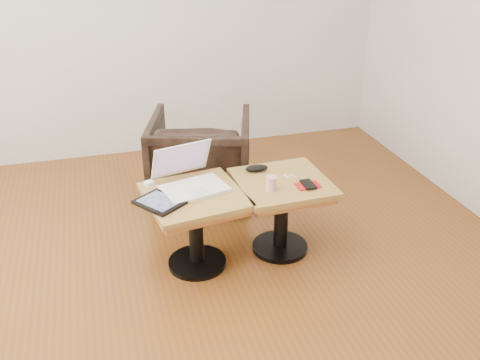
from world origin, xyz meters
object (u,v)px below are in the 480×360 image
object	(u,v)px
striped_cup	(271,183)
side_table_right	(282,198)
side_table_left	(195,212)
armchair	(201,158)
laptop	(190,179)

from	to	relation	value
striped_cup	side_table_right	bearing A→B (deg)	41.39
side_table_left	armchair	bearing A→B (deg)	67.38
side_table_right	laptop	xyz separation A→B (m)	(-0.54, 0.07, 0.17)
laptop	striped_cup	size ratio (longest dim) A/B	5.26
side_table_right	laptop	distance (m)	0.57
striped_cup	laptop	bearing A→B (deg)	159.20
side_table_right	armchair	size ratio (longest dim) A/B	0.78
side_table_right	striped_cup	bearing A→B (deg)	-140.98
side_table_left	armchair	xyz separation A→B (m)	(0.21, 0.82, -0.04)
side_table_left	striped_cup	size ratio (longest dim) A/B	7.41
laptop	side_table_left	bearing A→B (deg)	-102.04
laptop	striped_cup	bearing A→B (deg)	-34.84
laptop	striped_cup	distance (m)	0.47
side_table_left	laptop	xyz separation A→B (m)	(-0.00, 0.10, 0.17)
side_table_left	laptop	bearing A→B (deg)	83.68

